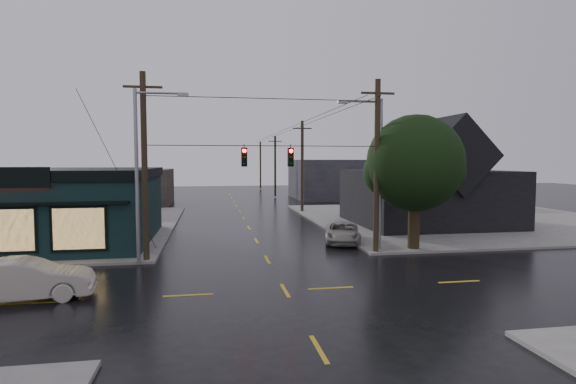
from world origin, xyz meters
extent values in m
plane|color=black|center=(0.00, 0.00, 0.00)|extent=(160.00, 160.00, 0.00)
cube|color=slate|center=(20.00, 20.00, 0.07)|extent=(28.00, 28.00, 0.15)
cube|color=black|center=(-15.00, 13.00, 2.25)|extent=(16.00, 12.00, 4.20)
cube|color=black|center=(-15.00, 13.00, 4.65)|extent=(16.30, 12.30, 0.60)
cube|color=black|center=(15.00, 17.00, 2.40)|extent=(12.00, 11.00, 4.50)
cylinder|color=black|center=(9.11, 7.00, 2.09)|extent=(0.70, 0.70, 3.88)
sphere|color=black|center=(9.11, 7.00, 5.34)|extent=(5.83, 5.83, 5.83)
cylinder|color=black|center=(0.00, 6.50, 6.30)|extent=(13.00, 0.04, 0.04)
cube|color=#2F2522|center=(-14.00, 40.00, 2.20)|extent=(12.00, 10.00, 4.40)
cube|color=#29292E|center=(16.00, 45.00, 2.80)|extent=(14.00, 12.00, 5.60)
imported|color=#B1AA9C|center=(-10.23, 0.40, 0.82)|extent=(5.20, 2.44, 1.65)
imported|color=gray|center=(5.61, 10.33, 0.67)|extent=(3.39, 5.24, 1.34)
camera|label=1|loc=(-3.05, -18.36, 5.47)|focal=28.00mm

